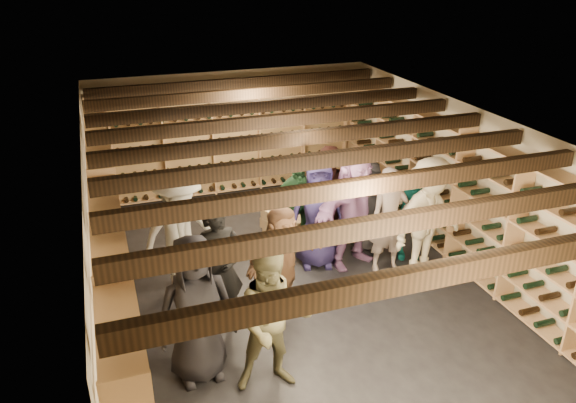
% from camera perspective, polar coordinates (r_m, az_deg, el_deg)
% --- Properties ---
extents(ground, '(8.00, 8.00, 0.00)m').
position_cam_1_polar(ground, '(8.35, 1.44, -8.44)').
color(ground, black).
rests_on(ground, ground).
extents(walls, '(5.52, 8.02, 2.40)m').
position_cam_1_polar(walls, '(7.77, 1.53, -0.97)').
color(walls, '#C2B597').
rests_on(walls, ground).
extents(ceiling, '(5.50, 8.00, 0.01)m').
position_cam_1_polar(ceiling, '(7.34, 1.64, 7.55)').
color(ceiling, beige).
rests_on(ceiling, walls).
extents(ceiling_joists, '(5.40, 7.12, 0.18)m').
position_cam_1_polar(ceiling_joists, '(7.38, 1.62, 6.50)').
color(ceiling_joists, black).
rests_on(ceiling_joists, ground).
extents(wine_rack_left, '(0.32, 7.50, 2.15)m').
position_cam_1_polar(wine_rack_left, '(7.41, -17.48, -4.56)').
color(wine_rack_left, tan).
rests_on(wine_rack_left, ground).
extents(wine_rack_right, '(0.32, 7.50, 2.15)m').
position_cam_1_polar(wine_rack_right, '(8.98, 17.07, 0.63)').
color(wine_rack_right, tan).
rests_on(wine_rack_right, ground).
extents(wine_rack_back, '(4.70, 0.30, 2.15)m').
position_cam_1_polar(wine_rack_back, '(11.24, -5.38, 6.31)').
color(wine_rack_back, tan).
rests_on(wine_rack_back, ground).
extents(crate_stack_left, '(0.59, 0.50, 0.68)m').
position_cam_1_polar(crate_stack_left, '(9.27, -0.91, -2.49)').
color(crate_stack_left, tan).
rests_on(crate_stack_left, ground).
extents(crate_stack_right, '(0.52, 0.35, 0.34)m').
position_cam_1_polar(crate_stack_right, '(10.47, 3.98, -0.32)').
color(crate_stack_right, tan).
rests_on(crate_stack_right, ground).
extents(crate_loose, '(0.53, 0.37, 0.17)m').
position_cam_1_polar(crate_loose, '(9.90, 0.42, -2.32)').
color(crate_loose, tan).
rests_on(crate_loose, ground).
extents(person_0, '(0.91, 0.63, 1.78)m').
position_cam_1_polar(person_0, '(6.35, -9.32, -10.81)').
color(person_0, black).
rests_on(person_0, ground).
extents(person_1, '(0.72, 0.54, 1.77)m').
position_cam_1_polar(person_1, '(7.05, -6.94, -6.90)').
color(person_1, black).
rests_on(person_1, ground).
extents(person_2, '(0.93, 0.77, 1.73)m').
position_cam_1_polar(person_2, '(6.16, -1.48, -12.02)').
color(person_2, brown).
rests_on(person_2, ground).
extents(person_3, '(1.32, 0.93, 1.86)m').
position_cam_1_polar(person_3, '(8.42, 14.05, -1.67)').
color(person_3, beige).
rests_on(person_3, ground).
extents(person_4, '(0.96, 0.69, 1.51)m').
position_cam_1_polar(person_4, '(8.94, 12.33, -1.18)').
color(person_4, '#147B78').
rests_on(person_4, ground).
extents(person_5, '(1.45, 0.97, 1.50)m').
position_cam_1_polar(person_5, '(7.51, -0.59, -5.77)').
color(person_5, brown).
rests_on(person_5, ground).
extents(person_6, '(0.96, 0.75, 1.74)m').
position_cam_1_polar(person_6, '(8.47, 3.05, -1.23)').
color(person_6, '#201B45').
rests_on(person_6, ground).
extents(person_7, '(0.65, 0.46, 1.65)m').
position_cam_1_polar(person_7, '(8.46, 10.27, -1.98)').
color(person_7, gray).
rests_on(person_7, ground).
extents(person_8, '(1.03, 0.93, 1.74)m').
position_cam_1_polar(person_8, '(8.98, 4.40, 0.26)').
color(person_8, '#401D17').
rests_on(person_8, ground).
extents(person_9, '(1.35, 1.03, 1.84)m').
position_cam_1_polar(person_9, '(7.95, -10.89, -3.05)').
color(person_9, '#B3B2A3').
rests_on(person_9, ground).
extents(person_10, '(0.90, 0.45, 1.49)m').
position_cam_1_polar(person_10, '(9.13, 0.97, -0.13)').
color(person_10, '#204728').
rests_on(person_10, ground).
extents(person_11, '(1.82, 1.04, 1.87)m').
position_cam_1_polar(person_11, '(8.53, 6.73, -0.73)').
color(person_11, '#93639A').
rests_on(person_11, ground).
extents(person_12, '(0.83, 0.64, 1.52)m').
position_cam_1_polar(person_12, '(9.07, 8.05, -0.45)').
color(person_12, '#2D2C31').
rests_on(person_12, ground).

